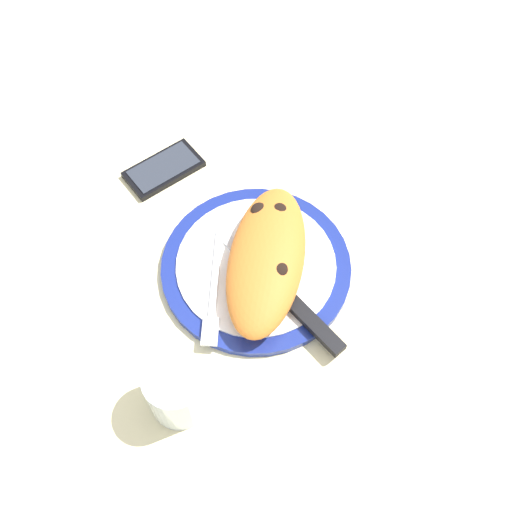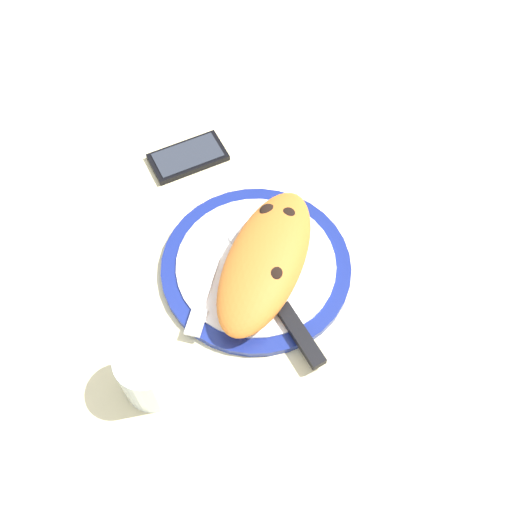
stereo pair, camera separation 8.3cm
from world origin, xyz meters
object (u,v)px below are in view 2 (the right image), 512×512
object	(u,v)px
calzone	(265,260)
plate	(256,266)
smartphone	(188,157)
knife	(288,317)
fork	(207,289)
water_glass	(150,374)

from	to	relation	value
calzone	plate	bearing A→B (deg)	-122.96
calzone	smartphone	xyz separation A→B (cm)	(-20.44, -13.57, -3.38)
calzone	knife	bearing A→B (deg)	25.21
plate	fork	distance (cm)	7.99
knife	smartphone	world-z (taller)	knife
calzone	water_glass	distance (cm)	21.63
water_glass	plate	bearing A→B (deg)	146.48
fork	knife	world-z (taller)	knife
fork	calzone	bearing A→B (deg)	115.50
knife	water_glass	bearing A→B (deg)	-59.74
knife	smartphone	distance (cm)	32.62
calzone	knife	size ratio (longest dim) A/B	1.30
calzone	water_glass	size ratio (longest dim) A/B	3.07
knife	smartphone	xyz separation A→B (cm)	(-27.79, -17.02, -1.43)
fork	water_glass	size ratio (longest dim) A/B	2.07
plate	smartphone	bearing A→B (deg)	-148.02
plate	smartphone	world-z (taller)	plate
calzone	knife	world-z (taller)	calzone
knife	water_glass	xyz separation A→B (cm)	(9.75, -16.71, 1.69)
plate	calzone	xyz separation A→B (cm)	(0.88, 1.35, 3.23)
smartphone	calzone	bearing A→B (deg)	33.57
knife	plate	bearing A→B (deg)	-149.67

